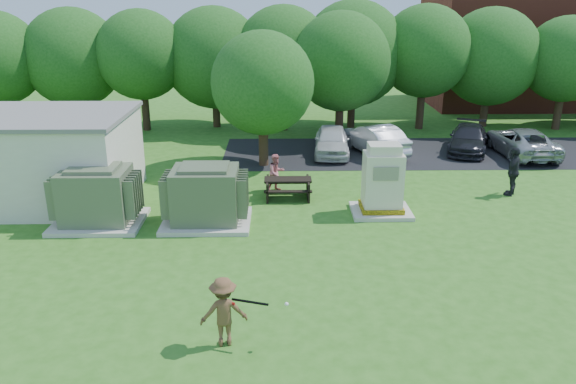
{
  "coord_description": "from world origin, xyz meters",
  "views": [
    {
      "loc": [
        -0.3,
        -13.51,
        7.47
      ],
      "look_at": [
        0.0,
        4.0,
        1.3
      ],
      "focal_mm": 35.0,
      "sensor_mm": 36.0,
      "label": 1
    }
  ],
  "objects_px": {
    "batter": "(224,312)",
    "car_white": "(332,141)",
    "picnic_table": "(288,186)",
    "person_at_picnic": "(276,173)",
    "car_silver_a": "(375,139)",
    "car_dark": "(468,139)",
    "person_walking_right": "(513,171)",
    "generator_cabinet": "(382,184)",
    "car_silver_b": "(521,142)",
    "transformer_right": "(206,197)",
    "transformer_left": "(97,197)"
  },
  "relations": [
    {
      "from": "person_at_picnic",
      "to": "car_silver_b",
      "type": "distance_m",
      "value": 13.04
    },
    {
      "from": "car_silver_a",
      "to": "car_dark",
      "type": "xyz_separation_m",
      "value": [
        4.77,
        0.33,
        -0.09
      ]
    },
    {
      "from": "person_walking_right",
      "to": "car_white",
      "type": "height_order",
      "value": "person_walking_right"
    },
    {
      "from": "generator_cabinet",
      "to": "car_silver_a",
      "type": "relative_size",
      "value": 0.58
    },
    {
      "from": "transformer_left",
      "to": "car_dark",
      "type": "relative_size",
      "value": 0.68
    },
    {
      "from": "person_at_picnic",
      "to": "car_dark",
      "type": "xyz_separation_m",
      "value": [
        9.64,
        5.9,
        -0.12
      ]
    },
    {
      "from": "transformer_right",
      "to": "batter",
      "type": "relative_size",
      "value": 1.82
    },
    {
      "from": "person_walking_right",
      "to": "car_silver_a",
      "type": "height_order",
      "value": "person_walking_right"
    },
    {
      "from": "generator_cabinet",
      "to": "car_silver_b",
      "type": "xyz_separation_m",
      "value": [
        8.21,
        7.65,
        -0.45
      ]
    },
    {
      "from": "person_at_picnic",
      "to": "car_dark",
      "type": "bearing_deg",
      "value": -2.5
    },
    {
      "from": "picnic_table",
      "to": "person_walking_right",
      "type": "height_order",
      "value": "person_walking_right"
    },
    {
      "from": "picnic_table",
      "to": "car_silver_a",
      "type": "xyz_separation_m",
      "value": [
        4.42,
        6.43,
        0.24
      ]
    },
    {
      "from": "generator_cabinet",
      "to": "batter",
      "type": "relative_size",
      "value": 1.57
    },
    {
      "from": "car_white",
      "to": "person_at_picnic",
      "type": "bearing_deg",
      "value": -111.86
    },
    {
      "from": "person_at_picnic",
      "to": "car_silver_b",
      "type": "xyz_separation_m",
      "value": [
        11.99,
        5.11,
        -0.08
      ]
    },
    {
      "from": "transformer_right",
      "to": "generator_cabinet",
      "type": "height_order",
      "value": "generator_cabinet"
    },
    {
      "from": "generator_cabinet",
      "to": "batter",
      "type": "height_order",
      "value": "generator_cabinet"
    },
    {
      "from": "car_silver_b",
      "to": "transformer_right",
      "type": "bearing_deg",
      "value": 29.71
    },
    {
      "from": "transformer_right",
      "to": "person_walking_right",
      "type": "relative_size",
      "value": 1.55
    },
    {
      "from": "picnic_table",
      "to": "person_at_picnic",
      "type": "distance_m",
      "value": 1.0
    },
    {
      "from": "picnic_table",
      "to": "car_dark",
      "type": "relative_size",
      "value": 0.41
    },
    {
      "from": "person_walking_right",
      "to": "car_silver_a",
      "type": "distance_m",
      "value": 7.63
    },
    {
      "from": "transformer_right",
      "to": "car_white",
      "type": "bearing_deg",
      "value": 59.79
    },
    {
      "from": "transformer_right",
      "to": "car_silver_b",
      "type": "height_order",
      "value": "transformer_right"
    },
    {
      "from": "generator_cabinet",
      "to": "car_silver_b",
      "type": "relative_size",
      "value": 0.53
    },
    {
      "from": "car_silver_b",
      "to": "person_walking_right",
      "type": "bearing_deg",
      "value": 63.83
    },
    {
      "from": "transformer_left",
      "to": "car_silver_b",
      "type": "xyz_separation_m",
      "value": [
        18.09,
        8.49,
        -0.29
      ]
    },
    {
      "from": "picnic_table",
      "to": "person_walking_right",
      "type": "distance_m",
      "value": 8.82
    },
    {
      "from": "person_walking_right",
      "to": "car_dark",
      "type": "height_order",
      "value": "person_walking_right"
    },
    {
      "from": "car_white",
      "to": "car_silver_a",
      "type": "height_order",
      "value": "car_silver_a"
    },
    {
      "from": "generator_cabinet",
      "to": "picnic_table",
      "type": "height_order",
      "value": "generator_cabinet"
    },
    {
      "from": "person_at_picnic",
      "to": "car_silver_b",
      "type": "bearing_deg",
      "value": -10.91
    },
    {
      "from": "transformer_left",
      "to": "person_at_picnic",
      "type": "xyz_separation_m",
      "value": [
        6.1,
        3.38,
        -0.21
      ]
    },
    {
      "from": "batter",
      "to": "person_walking_right",
      "type": "height_order",
      "value": "person_walking_right"
    },
    {
      "from": "transformer_right",
      "to": "picnic_table",
      "type": "distance_m",
      "value": 3.84
    },
    {
      "from": "batter",
      "to": "person_walking_right",
      "type": "distance_m",
      "value": 14.32
    },
    {
      "from": "car_dark",
      "to": "car_silver_b",
      "type": "relative_size",
      "value": 0.9
    },
    {
      "from": "person_walking_right",
      "to": "car_dark",
      "type": "relative_size",
      "value": 0.44
    },
    {
      "from": "car_white",
      "to": "car_silver_b",
      "type": "xyz_separation_m",
      "value": [
        9.28,
        -0.29,
        -0.02
      ]
    },
    {
      "from": "car_silver_a",
      "to": "car_silver_b",
      "type": "xyz_separation_m",
      "value": [
        7.13,
        -0.46,
        -0.05
      ]
    },
    {
      "from": "batter",
      "to": "car_white",
      "type": "height_order",
      "value": "batter"
    },
    {
      "from": "person_walking_right",
      "to": "car_dark",
      "type": "bearing_deg",
      "value": -146.9
    },
    {
      "from": "generator_cabinet",
      "to": "picnic_table",
      "type": "distance_m",
      "value": 3.8
    },
    {
      "from": "transformer_left",
      "to": "picnic_table",
      "type": "xyz_separation_m",
      "value": [
        6.55,
        2.53,
        -0.48
      ]
    },
    {
      "from": "transformer_left",
      "to": "picnic_table",
      "type": "bearing_deg",
      "value": 21.13
    },
    {
      "from": "person_walking_right",
      "to": "car_silver_b",
      "type": "xyz_separation_m",
      "value": [
        2.74,
        5.78,
        -0.29
      ]
    },
    {
      "from": "car_dark",
      "to": "car_silver_b",
      "type": "bearing_deg",
      "value": 2.21
    },
    {
      "from": "car_silver_a",
      "to": "picnic_table",
      "type": "bearing_deg",
      "value": 35.55
    },
    {
      "from": "car_silver_b",
      "to": "car_white",
      "type": "bearing_deg",
      "value": -2.64
    },
    {
      "from": "generator_cabinet",
      "to": "picnic_table",
      "type": "bearing_deg",
      "value": 153.14
    }
  ]
}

